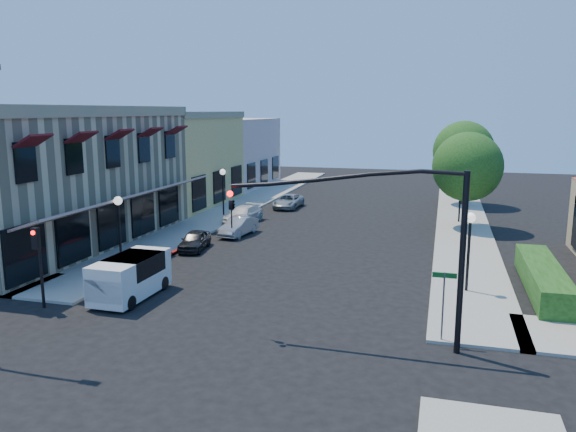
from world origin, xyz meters
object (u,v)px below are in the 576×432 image
(lamppost_right_near, at_px, (470,232))
(white_van, at_px, (130,275))
(secondary_signal, at_px, (38,252))
(parked_car_c, at_px, (243,215))
(street_tree_a, at_px, (468,167))
(parked_car_d, at_px, (288,201))
(lamppost_right_far, at_px, (461,185))
(signal_mast_arm, at_px, (395,228))
(street_name_sign, at_px, (444,295))
(lamppost_left_near, at_px, (119,213))
(street_tree_b, at_px, (463,151))
(parked_car_b, at_px, (238,226))
(parked_car_a, at_px, (195,240))
(lamppost_left_far, at_px, (223,180))

(lamppost_right_near, distance_m, white_van, 14.57)
(secondary_signal, xyz_separation_m, parked_car_c, (1.80, 18.59, -1.73))
(street_tree_a, xyz_separation_m, parked_car_d, (-13.60, 4.86, -3.64))
(lamppost_right_far, bearing_deg, signal_mast_arm, -96.70)
(street_name_sign, xyz_separation_m, lamppost_left_near, (-16.00, 5.80, 1.04))
(street_tree_b, relative_size, secondary_signal, 2.11)
(street_tree_b, bearing_deg, parked_car_c, -141.34)
(street_tree_a, height_order, lamppost_left_near, street_tree_a)
(signal_mast_arm, distance_m, lamppost_left_near, 15.82)
(parked_car_b, height_order, parked_car_d, parked_car_b)
(lamppost_right_near, xyz_separation_m, parked_car_b, (-13.61, 8.15, -2.16))
(lamppost_right_far, bearing_deg, parked_car_d, 167.87)
(secondary_signal, bearing_deg, lamppost_right_far, 53.86)
(signal_mast_arm, height_order, parked_car_a, signal_mast_arm)
(lamppost_right_far, bearing_deg, lamppost_right_near, -90.00)
(lamppost_left_far, xyz_separation_m, white_van, (3.25, -18.50, -1.71))
(parked_car_b, bearing_deg, lamppost_right_far, 37.17)
(secondary_signal, xyz_separation_m, white_van, (2.75, 2.10, -1.30))
(street_tree_b, xyz_separation_m, street_name_sign, (-1.30, -29.80, -2.85))
(street_tree_a, relative_size, white_van, 1.62)
(parked_car_a, height_order, parked_car_d, parked_car_d)
(secondary_signal, relative_size, parked_car_a, 1.04)
(lamppost_left_near, relative_size, lamppost_right_far, 1.00)
(lamppost_left_near, xyz_separation_m, lamppost_right_near, (17.00, 0.00, 0.00))
(street_tree_a, bearing_deg, parked_car_a, -146.15)
(signal_mast_arm, relative_size, lamppost_left_near, 2.24)
(street_tree_b, relative_size, parked_car_b, 2.00)
(secondary_signal, relative_size, lamppost_right_near, 0.93)
(street_name_sign, xyz_separation_m, parked_car_b, (-12.61, 13.95, -1.12))
(street_name_sign, bearing_deg, white_van, 174.16)
(lamppost_left_far, xyz_separation_m, parked_car_a, (2.30, -10.06, -2.19))
(street_tree_b, relative_size, street_name_sign, 2.81)
(white_van, bearing_deg, lamppost_right_far, 56.14)
(secondary_signal, distance_m, parked_car_c, 18.76)
(street_tree_b, height_order, parked_car_b, street_tree_b)
(lamppost_left_far, height_order, parked_car_d, lamppost_left_far)
(lamppost_right_near, height_order, parked_car_d, lamppost_right_near)
(parked_car_d, bearing_deg, street_name_sign, -62.26)
(street_tree_a, xyz_separation_m, lamppost_right_far, (-0.30, 2.00, -1.46))
(street_tree_b, relative_size, lamppost_left_far, 1.97)
(lamppost_right_far, height_order, white_van, lamppost_right_far)
(street_name_sign, xyz_separation_m, white_van, (-12.75, 1.30, -0.68))
(parked_car_d, bearing_deg, lamppost_right_near, -53.58)
(secondary_signal, relative_size, parked_car_d, 0.84)
(street_tree_a, height_order, signal_mast_arm, street_tree_a)
(signal_mast_arm, relative_size, lamppost_right_near, 2.24)
(street_name_sign, bearing_deg, signal_mast_arm, -156.80)
(lamppost_left_near, xyz_separation_m, white_van, (3.25, -4.50, -1.71))
(street_name_sign, height_order, parked_car_d, street_name_sign)
(lamppost_left_near, relative_size, parked_car_a, 1.11)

